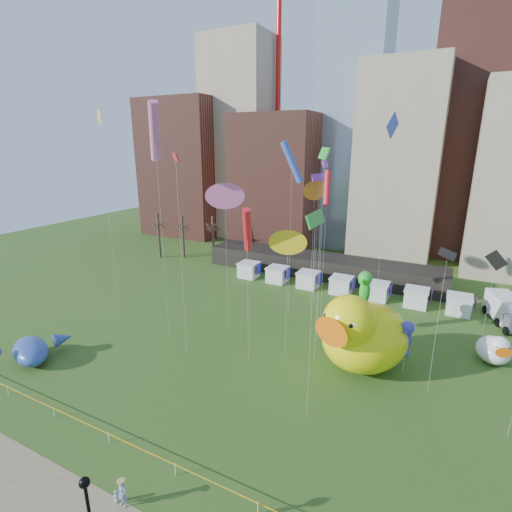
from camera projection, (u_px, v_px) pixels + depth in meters
The scene contains 32 objects.
ground at pixel (176, 475), 25.03m from camera, with size 160.00×160.00×0.00m, color #30571B.
skyline at pixel (392, 138), 69.97m from camera, with size 101.00×23.00×68.00m.
crane_left at pixel (283, 4), 75.51m from camera, with size 23.00×1.00×76.00m.
pavilion at pixel (321, 266), 62.12m from camera, with size 38.00×6.00×3.20m, color black.
vendor_tents at pixel (341, 286), 54.94m from camera, with size 33.24×2.80×2.40m.
bare_trees at pixel (184, 236), 71.69m from camera, with size 8.44×6.44×8.50m.
caution_tape at pixel (175, 466), 24.83m from camera, with size 50.00×0.06×0.90m.
big_duck at pixel (362, 334), 35.76m from camera, with size 10.31×11.48×8.02m.
small_duck at pixel (495, 349), 37.30m from camera, with size 3.85×4.57×3.26m.
seahorse_green at pixel (365, 288), 41.82m from camera, with size 1.78×2.10×7.47m.
seahorse_purple at pixel (407, 336), 34.83m from camera, with size 1.32×1.60×5.41m.
whale_inflatable at pixel (33, 350), 37.91m from camera, with size 6.36×6.97×2.48m.
lamppost at pixel (89, 509), 19.20m from camera, with size 0.55×0.55×5.25m.
box_truck at pixel (507, 310), 45.87m from camera, with size 4.69×7.66×3.06m.
woman at pixel (122, 494), 22.63m from camera, with size 0.65×0.43×1.79m, color silver.
toddler at pixel (116, 496), 23.01m from camera, with size 0.29×0.22×0.85m, color white.
kite_0 at pixel (176, 160), 34.15m from camera, with size 1.86×1.76×19.87m.
kite_1 at pixel (155, 132), 36.52m from camera, with size 2.95×3.05×24.54m.
kite_2 at pixel (447, 256), 29.52m from camera, with size 1.45×1.85×12.86m.
kite_3 at pixel (324, 155), 32.42m from camera, with size 1.95×3.07×20.37m.
kite_4 at pixel (288, 242), 35.20m from camera, with size 2.31×1.06×13.17m.
kite_5 at pixel (392, 130), 41.34m from camera, with size 0.87×2.80×23.98m.
kite_7 at pixel (325, 166), 36.51m from camera, with size 0.67×2.41×19.17m.
kite_8 at pixel (247, 230), 34.39m from camera, with size 1.69×2.63×15.40m.
kite_9 at pixel (225, 196), 41.19m from camera, with size 2.67×1.63×16.67m.
kite_10 at pixel (496, 262), 39.45m from camera, with size 2.10×0.80×10.28m.
kite_11 at pixel (315, 220), 26.13m from camera, with size 0.45×3.03×16.24m.
kite_12 at pixel (98, 118), 41.01m from camera, with size 1.49×1.14×24.16m.
kite_13 at pixel (292, 162), 43.75m from camera, with size 2.82×2.23×21.02m.
kite_14 at pixel (315, 190), 46.63m from camera, with size 1.62×2.16×16.40m.
kite_15 at pixel (319, 178), 45.27m from camera, with size 1.32×2.69×17.25m.
kite_16 at pixel (327, 188), 38.56m from camera, with size 1.17×2.14×18.16m.
Camera 1 is at (13.79, -15.33, 20.78)m, focal length 27.00 mm.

